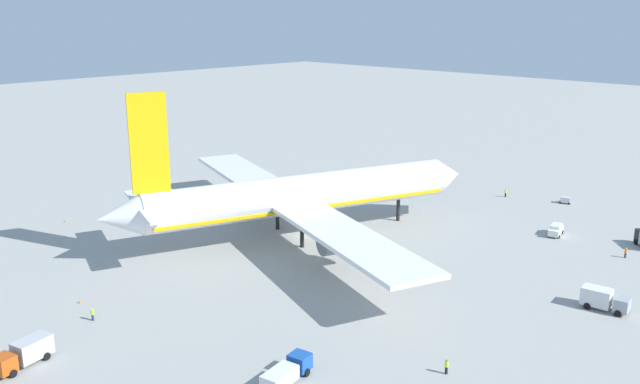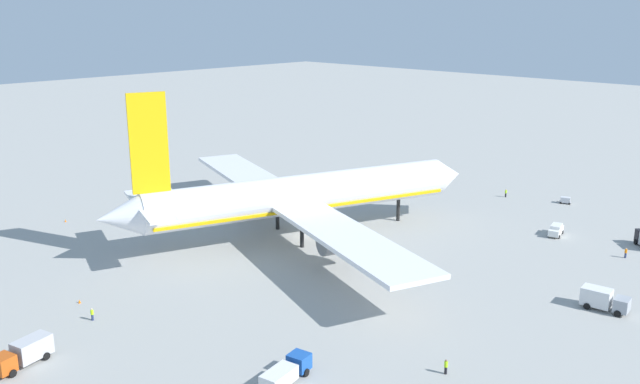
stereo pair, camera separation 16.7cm
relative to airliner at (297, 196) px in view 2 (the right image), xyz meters
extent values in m
plane|color=#9E9E99|center=(1.21, -0.36, -7.60)|extent=(600.00, 600.00, 0.00)
cylinder|color=white|center=(1.21, -0.36, 0.20)|extent=(56.06, 26.00, 6.88)
cone|color=white|center=(30.65, -11.07, 0.20)|extent=(7.47, 8.21, 6.74)
cone|color=white|center=(-28.87, 10.58, 0.20)|extent=(8.69, 8.49, 6.53)
cube|color=#E5B20C|center=(-23.76, 8.72, 11.58)|extent=(5.81, 2.52, 15.88)
cube|color=white|center=(-22.32, 14.16, 1.57)|extent=(7.26, 10.09, 0.36)
cube|color=white|center=(-26.14, 3.63, 1.57)|extent=(7.26, 10.09, 0.36)
cube|color=white|center=(6.08, 21.38, -0.83)|extent=(21.21, 38.15, 0.70)
cylinder|color=slate|center=(5.11, 15.78, -3.10)|extent=(5.90, 5.27, 3.83)
cube|color=white|center=(-9.02, -20.15, -0.83)|extent=(21.21, 38.15, 0.70)
cylinder|color=slate|center=(-6.17, -15.23, -3.20)|extent=(6.63, 5.70, 4.03)
cylinder|color=black|center=(20.01, -7.20, -5.42)|extent=(0.70, 0.70, 4.36)
cylinder|color=black|center=(0.39, 5.73, -5.42)|extent=(0.70, 0.70, 4.36)
cylinder|color=black|center=(-3.33, -4.49, -5.42)|extent=(0.70, 0.70, 4.36)
cube|color=#E5B20C|center=(1.21, -0.36, -1.69)|extent=(53.79, 24.89, 0.50)
cube|color=#BF4C14|center=(-55.74, -10.43, -6.19)|extent=(2.56, 2.70, 1.92)
cube|color=#B2B2B7|center=(-52.11, -9.54, -5.97)|extent=(4.71, 3.23, 2.36)
cylinder|color=black|center=(-55.27, -11.48, -7.15)|extent=(0.95, 0.51, 0.90)
cylinder|color=black|center=(-55.81, -9.28, -7.15)|extent=(0.95, 0.51, 0.90)
cylinder|color=black|center=(-50.97, -10.42, -7.15)|extent=(0.95, 0.51, 0.90)
cylinder|color=black|center=(-51.51, -8.22, -7.15)|extent=(0.95, 0.51, 0.90)
cube|color=#999EA5|center=(7.74, -53.98, -6.25)|extent=(2.64, 2.13, 1.81)
cube|color=silver|center=(7.32, -50.71, -5.95)|extent=(2.89, 4.07, 2.41)
cube|color=black|center=(7.82, -54.62, -5.79)|extent=(2.03, 0.34, 0.80)
cylinder|color=black|center=(8.92, -53.65, -7.15)|extent=(0.41, 0.93, 0.90)
cylinder|color=black|center=(6.52, -53.96, -7.15)|extent=(0.41, 0.93, 0.90)
cylinder|color=black|center=(8.42, -49.76, -7.15)|extent=(0.41, 0.93, 0.90)
cylinder|color=black|center=(6.01, -50.07, -7.15)|extent=(0.41, 0.93, 0.90)
cube|color=#194CA5|center=(-32.59, -33.67, -6.23)|extent=(2.45, 2.54, 1.84)
cube|color=silver|center=(-36.29, -34.35, -6.35)|extent=(4.64, 2.94, 1.60)
cube|color=black|center=(-31.88, -33.54, -5.77)|extent=(0.41, 1.83, 0.81)
cylinder|color=black|center=(-33.00, -32.63, -7.15)|extent=(0.94, 0.46, 0.90)
cylinder|color=black|center=(-32.60, -34.79, -7.15)|extent=(0.94, 0.46, 0.90)
cylinder|color=black|center=(37.73, -45.26, -7.15)|extent=(0.87, 0.83, 0.90)
cube|color=white|center=(32.75, -33.08, -6.73)|extent=(4.96, 2.89, 1.10)
cube|color=white|center=(32.97, -33.03, -5.91)|extent=(3.29, 2.32, 0.55)
cylinder|color=black|center=(31.47, -34.34, -7.28)|extent=(0.67, 0.36, 0.64)
cylinder|color=black|center=(31.03, -32.54, -7.28)|extent=(0.67, 0.36, 0.64)
cylinder|color=black|center=(34.46, -33.62, -7.28)|extent=(0.67, 0.36, 0.64)
cylinder|color=black|center=(34.02, -31.82, -7.28)|extent=(0.67, 0.36, 0.64)
cube|color=gray|center=(53.91, -25.26, -7.33)|extent=(2.12, 2.63, 0.15)
cylinder|color=#333338|center=(53.40, -23.91, -7.33)|extent=(0.29, 0.59, 0.08)
cube|color=silver|center=(53.91, -25.26, -6.74)|extent=(1.86, 2.24, 1.01)
cylinder|color=black|center=(52.95, -24.69, -7.40)|extent=(0.25, 0.42, 0.40)
cylinder|color=black|center=(54.26, -24.20, -7.40)|extent=(0.25, 0.42, 0.40)
cylinder|color=black|center=(53.56, -26.32, -7.40)|extent=(0.25, 0.42, 0.40)
cylinder|color=black|center=(54.87, -25.82, -7.40)|extent=(0.25, 0.42, 0.40)
cylinder|color=navy|center=(-42.18, -4.76, -7.18)|extent=(0.39, 0.39, 0.84)
cylinder|color=#B2F219|center=(-42.18, -4.76, -6.45)|extent=(0.48, 0.48, 0.63)
sphere|color=beige|center=(-42.18, -4.76, -6.02)|extent=(0.23, 0.23, 0.23)
cylinder|color=navy|center=(29.77, -46.47, -7.17)|extent=(0.45, 0.45, 0.86)
cylinder|color=orange|center=(29.77, -46.47, -6.42)|extent=(0.56, 0.56, 0.64)
sphere|color=beige|center=(29.77, -46.47, -5.98)|extent=(0.23, 0.23, 0.23)
cylinder|color=black|center=(49.73, -13.75, -7.16)|extent=(0.43, 0.43, 0.88)
cylinder|color=#B2F219|center=(49.73, -13.75, -6.39)|extent=(0.54, 0.54, 0.66)
sphere|color=tan|center=(49.73, -13.75, -5.94)|extent=(0.24, 0.24, 0.24)
cylinder|color=black|center=(-21.45, -45.68, -7.16)|extent=(0.40, 0.40, 0.87)
cylinder|color=#B2F219|center=(-21.45, -45.68, -6.40)|extent=(0.50, 0.50, 0.66)
sphere|color=#8C6647|center=(-21.45, -45.68, -5.95)|extent=(0.24, 0.24, 0.24)
cone|color=orange|center=(-24.91, 38.25, -7.33)|extent=(0.36, 0.36, 0.55)
cone|color=orange|center=(-40.80, 1.52, -7.33)|extent=(0.36, 0.36, 0.55)
camera|label=1|loc=(-79.65, -81.93, 31.70)|focal=37.72mm
camera|label=2|loc=(-79.54, -82.05, 31.70)|focal=37.72mm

